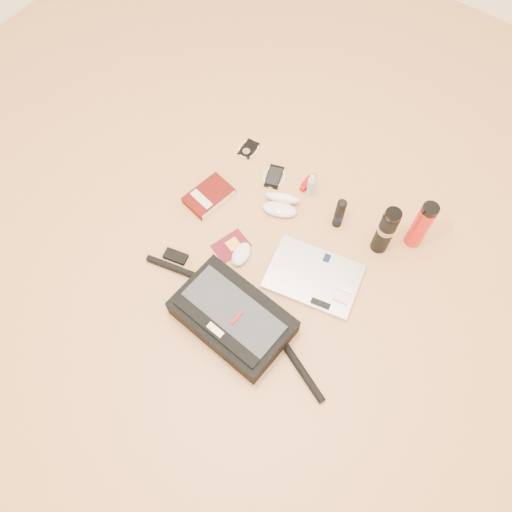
# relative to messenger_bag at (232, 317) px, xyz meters

# --- Properties ---
(ground) EXTENTS (4.00, 4.00, 0.00)m
(ground) POSITION_rel_messenger_bag_xyz_m (-0.03, 0.23, -0.06)
(ground) COLOR tan
(ground) RESTS_ON ground
(messenger_bag) EXTENTS (0.90, 0.30, 0.12)m
(messenger_bag) POSITION_rel_messenger_bag_xyz_m (0.00, 0.00, 0.00)
(messenger_bag) COLOR black
(messenger_bag) RESTS_ON ground
(laptop) EXTENTS (0.41, 0.32, 0.04)m
(laptop) POSITION_rel_messenger_bag_xyz_m (0.16, 0.34, -0.04)
(laptop) COLOR #BABABD
(laptop) RESTS_ON ground
(book) EXTENTS (0.17, 0.22, 0.04)m
(book) POSITION_rel_messenger_bag_xyz_m (-0.43, 0.40, -0.04)
(book) COLOR #470A07
(book) RESTS_ON ground
(passport) EXTENTS (0.14, 0.17, 0.01)m
(passport) POSITION_rel_messenger_bag_xyz_m (-0.20, 0.26, -0.05)
(passport) COLOR #520B1B
(passport) RESTS_ON ground
(mouse) EXTENTS (0.09, 0.13, 0.04)m
(mouse) POSITION_rel_messenger_bag_xyz_m (-0.14, 0.25, -0.04)
(mouse) COLOR silver
(mouse) RESTS_ON ground
(sunglasses_case) EXTENTS (0.19, 0.17, 0.09)m
(sunglasses_case) POSITION_rel_messenger_bag_xyz_m (-0.14, 0.54, -0.03)
(sunglasses_case) COLOR silver
(sunglasses_case) RESTS_ON ground
(ipod) EXTENTS (0.10, 0.11, 0.01)m
(ipod) POSITION_rel_messenger_bag_xyz_m (-0.44, 0.72, -0.05)
(ipod) COLOR black
(ipod) RESTS_ON ground
(phone) EXTENTS (0.12, 0.14, 0.01)m
(phone) POSITION_rel_messenger_bag_xyz_m (-0.26, 0.66, -0.05)
(phone) COLOR black
(phone) RESTS_ON ground
(inhaler) EXTENTS (0.03, 0.11, 0.03)m
(inhaler) POSITION_rel_messenger_bag_xyz_m (-0.11, 0.72, -0.04)
(inhaler) COLOR #9D0F04
(inhaler) RESTS_ON ground
(spray_bottle) EXTENTS (0.04, 0.04, 0.13)m
(spray_bottle) POSITION_rel_messenger_bag_xyz_m (-0.08, 0.68, -0.00)
(spray_bottle) COLOR #96B8C6
(spray_bottle) RESTS_ON ground
(aerosol_can) EXTENTS (0.04, 0.04, 0.17)m
(aerosol_can) POSITION_rel_messenger_bag_xyz_m (0.10, 0.61, 0.03)
(aerosol_can) COLOR black
(aerosol_can) RESTS_ON ground
(thermos_black) EXTENTS (0.09, 0.09, 0.27)m
(thermos_black) POSITION_rel_messenger_bag_xyz_m (0.30, 0.62, 0.08)
(thermos_black) COLOR black
(thermos_black) RESTS_ON ground
(thermos_red) EXTENTS (0.07, 0.07, 0.26)m
(thermos_red) POSITION_rel_messenger_bag_xyz_m (0.40, 0.73, 0.07)
(thermos_red) COLOR red
(thermos_red) RESTS_ON ground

